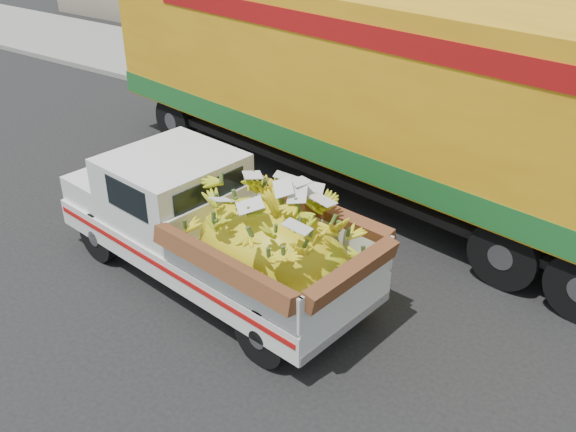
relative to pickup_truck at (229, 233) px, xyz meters
The scene contains 5 objects.
ground 2.21m from the pickup_truck, 161.79° to the right, with size 100.00×100.00×0.00m, color black.
curb 6.78m from the pickup_truck, 106.33° to the left, with size 60.00×0.25×0.15m, color gray.
sidewalk 8.80m from the pickup_truck, 102.46° to the left, with size 60.00×4.00×0.14m, color gray.
pickup_truck is the anchor object (origin of this frame).
semi_trailer 4.15m from the pickup_truck, 90.01° to the left, with size 12.07×4.37×3.80m.
Camera 1 is at (7.12, -5.36, 5.66)m, focal length 40.00 mm.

